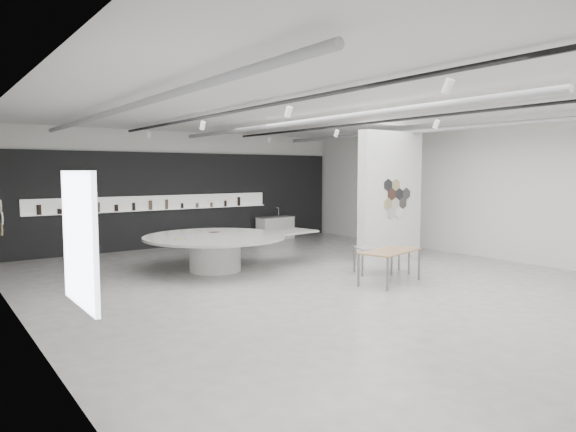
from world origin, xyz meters
TOP-DOWN VIEW (x-y plane):
  - room at (-0.09, -0.00)m, footprint 12.02×14.02m
  - back_wall_display at (-0.08, 6.93)m, footprint 11.80×0.27m
  - partition_column at (3.50, 1.00)m, footprint 2.20×0.38m
  - display_island at (-1.24, 2.36)m, footprint 4.83×3.96m
  - sample_table_wood at (1.19, -1.16)m, footprint 1.71×1.15m
  - sample_table_stone at (1.86, -0.26)m, footprint 1.42×1.08m
  - kitchen_counter at (3.36, 6.51)m, footprint 1.51×0.71m

SIDE VIEW (x-z plane):
  - kitchen_counter at x=3.36m, z-range -0.16..0.99m
  - display_island at x=-1.24m, z-range 0.13..1.04m
  - sample_table_stone at x=1.86m, z-range 0.27..0.92m
  - sample_table_wood at x=1.19m, z-range 0.31..1.05m
  - back_wall_display at x=-0.08m, z-range -0.01..3.09m
  - partition_column at x=3.50m, z-range 0.00..3.60m
  - room at x=-0.09m, z-range 0.16..3.98m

